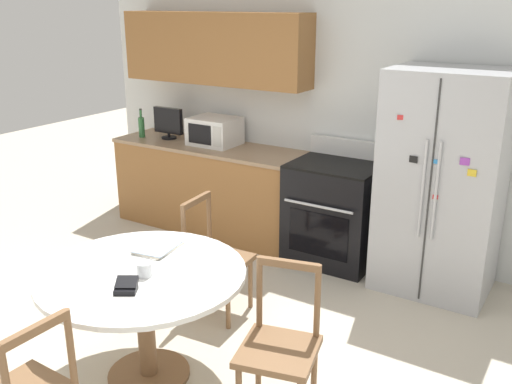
# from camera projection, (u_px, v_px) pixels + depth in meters

# --- Properties ---
(ground_plane) EXTENTS (14.00, 14.00, 0.00)m
(ground_plane) POSITION_uv_depth(u_px,v_px,m) (148.00, 381.00, 3.60)
(ground_plane) COLOR beige
(back_wall) EXTENTS (5.20, 0.44, 2.60)m
(back_wall) POSITION_uv_depth(u_px,v_px,m) (301.00, 95.00, 5.38)
(back_wall) COLOR silver
(back_wall) RESTS_ON ground_plane
(kitchen_counter) EXTENTS (2.05, 0.64, 0.90)m
(kitchen_counter) POSITION_uv_depth(u_px,v_px,m) (210.00, 187.00, 5.89)
(kitchen_counter) COLOR #936033
(kitchen_counter) RESTS_ON ground_plane
(refrigerator) EXTENTS (0.90, 0.72, 1.80)m
(refrigerator) POSITION_uv_depth(u_px,v_px,m) (442.00, 183.00, 4.53)
(refrigerator) COLOR #B2B5BA
(refrigerator) RESTS_ON ground_plane
(oven_range) EXTENTS (0.78, 0.68, 1.08)m
(oven_range) POSITION_uv_depth(u_px,v_px,m) (334.00, 212.00, 5.15)
(oven_range) COLOR black
(oven_range) RESTS_ON ground_plane
(microwave) EXTENTS (0.47, 0.39, 0.28)m
(microwave) POSITION_uv_depth(u_px,v_px,m) (215.00, 131.00, 5.72)
(microwave) COLOR white
(microwave) RESTS_ON kitchen_counter
(countertop_tv) EXTENTS (0.35, 0.16, 0.33)m
(countertop_tv) POSITION_uv_depth(u_px,v_px,m) (168.00, 122.00, 5.95)
(countertop_tv) COLOR black
(countertop_tv) RESTS_ON kitchen_counter
(counter_bottle) EXTENTS (0.06, 0.06, 0.30)m
(counter_bottle) POSITION_uv_depth(u_px,v_px,m) (142.00, 126.00, 6.04)
(counter_bottle) COLOR #2D6B38
(counter_bottle) RESTS_ON kitchen_counter
(dining_table) EXTENTS (1.26, 1.26, 0.74)m
(dining_table) POSITION_uv_depth(u_px,v_px,m) (143.00, 291.00, 3.46)
(dining_table) COLOR white
(dining_table) RESTS_ON ground_plane
(dining_chair_right) EXTENTS (0.51, 0.51, 0.90)m
(dining_chair_right) POSITION_uv_depth(u_px,v_px,m) (280.00, 348.00, 3.19)
(dining_chair_right) COLOR brown
(dining_chair_right) RESTS_ON ground_plane
(dining_chair_far) EXTENTS (0.45, 0.45, 0.90)m
(dining_chair_far) POSITION_uv_depth(u_px,v_px,m) (216.00, 260.00, 4.28)
(dining_chair_far) COLOR brown
(dining_chair_far) RESTS_ON ground_plane
(candle_glass) EXTENTS (0.09, 0.09, 0.09)m
(candle_glass) POSITION_uv_depth(u_px,v_px,m) (144.00, 270.00, 3.35)
(candle_glass) COLOR silver
(candle_glass) RESTS_ON dining_table
(wallet) EXTENTS (0.17, 0.17, 0.07)m
(wallet) POSITION_uv_depth(u_px,v_px,m) (126.00, 286.00, 3.18)
(wallet) COLOR black
(wallet) RESTS_ON dining_table
(mail_stack) EXTENTS (0.26, 0.33, 0.02)m
(mail_stack) POSITION_uv_depth(u_px,v_px,m) (158.00, 247.00, 3.72)
(mail_stack) COLOR white
(mail_stack) RESTS_ON dining_table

